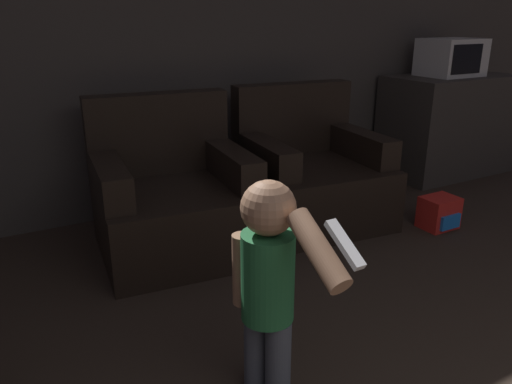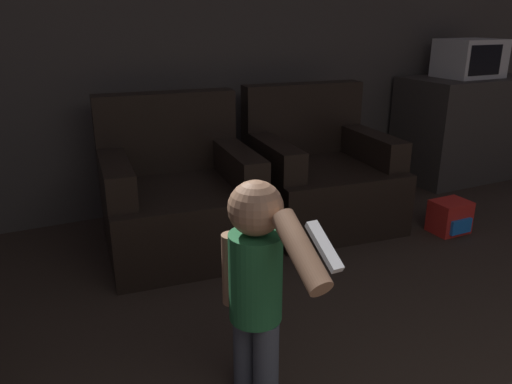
% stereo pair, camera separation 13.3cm
% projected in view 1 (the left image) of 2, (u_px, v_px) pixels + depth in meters
% --- Properties ---
extents(wall_back, '(8.40, 0.05, 2.60)m').
position_uv_depth(wall_back, '(168.00, 31.00, 3.50)').
color(wall_back, '#423D38').
rests_on(wall_back, ground_plane).
extents(armchair_left, '(0.99, 0.96, 0.94)m').
position_uv_depth(armchair_left, '(173.00, 200.00, 3.10)').
color(armchair_left, black).
rests_on(armchair_left, ground_plane).
extents(armchair_right, '(0.99, 0.96, 0.94)m').
position_uv_depth(armchair_right, '(310.00, 176.00, 3.57)').
color(armchair_right, black).
rests_on(armchair_right, ground_plane).
extents(person_toddler, '(0.19, 0.59, 0.88)m').
position_uv_depth(person_toddler, '(269.00, 278.00, 1.78)').
color(person_toddler, '#474C56').
rests_on(person_toddler, ground_plane).
extents(toy_backpack, '(0.25, 0.21, 0.22)m').
position_uv_depth(toy_backpack, '(439.00, 213.00, 3.46)').
color(toy_backpack, red).
rests_on(toy_backpack, ground_plane).
extents(kitchen_counter, '(1.18, 0.65, 0.90)m').
position_uv_depth(kitchen_counter, '(447.00, 125.00, 4.61)').
color(kitchen_counter, '#38332D').
rests_on(kitchen_counter, ground_plane).
extents(microwave, '(0.50, 0.40, 0.32)m').
position_uv_depth(microwave, '(451.00, 57.00, 4.38)').
color(microwave, silver).
rests_on(microwave, kitchen_counter).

